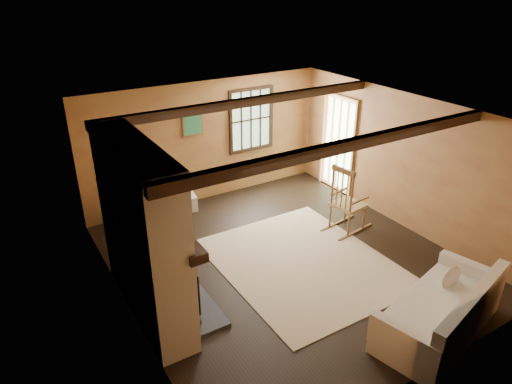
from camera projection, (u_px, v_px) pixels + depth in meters
ground at (285, 260)px, 7.38m from camera, size 5.50×5.50×0.00m
room_envelope at (290, 158)px, 6.98m from camera, size 5.02×5.52×2.44m
fireplace at (145, 239)px, 5.86m from camera, size 1.02×2.30×2.40m
rug at (302, 262)px, 7.32m from camera, size 2.50×3.00×0.01m
rocking_chair at (347, 203)px, 8.05m from camera, size 0.96×0.60×1.25m
sofa at (443, 314)px, 5.78m from camera, size 2.12×1.31×0.80m
firewood_pile at (127, 220)px, 8.35m from camera, size 0.64×0.12×0.23m
laundry_basket at (183, 203)px, 8.90m from camera, size 0.55×0.45×0.30m
basket_pillow at (182, 191)px, 8.79m from camera, size 0.44×0.38×0.20m
armchair at (148, 213)px, 7.98m from camera, size 1.25×1.25×0.82m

